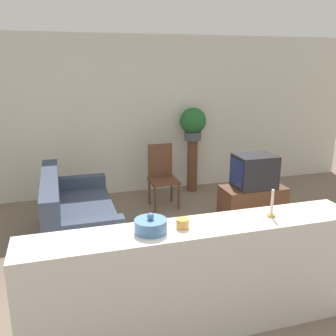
# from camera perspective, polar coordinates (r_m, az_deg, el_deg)

# --- Properties ---
(ground_plane) EXTENTS (14.00, 14.00, 0.00)m
(ground_plane) POSITION_cam_1_polar(r_m,az_deg,el_deg) (3.82, 2.22, -20.18)
(ground_plane) COLOR #756656
(wall_back) EXTENTS (9.00, 0.06, 2.70)m
(wall_back) POSITION_cam_1_polar(r_m,az_deg,el_deg) (6.49, -7.51, 7.75)
(wall_back) COLOR beige
(wall_back) RESTS_ON ground_plane
(couch) EXTENTS (0.86, 1.78, 0.92)m
(couch) POSITION_cam_1_polar(r_m,az_deg,el_deg) (4.91, -13.79, -7.75)
(couch) COLOR #384256
(couch) RESTS_ON ground_plane
(tv_stand) EXTENTS (0.91, 0.47, 0.52)m
(tv_stand) POSITION_cam_1_polar(r_m,az_deg,el_deg) (5.59, 12.73, -5.36)
(tv_stand) COLOR brown
(tv_stand) RESTS_ON ground_plane
(television) EXTENTS (0.57, 0.44, 0.47)m
(television) POSITION_cam_1_polar(r_m,az_deg,el_deg) (5.44, 12.99, -0.47)
(television) COLOR #232328
(television) RESTS_ON tv_stand
(wooden_chair) EXTENTS (0.44, 0.44, 0.99)m
(wooden_chair) POSITION_cam_1_polar(r_m,az_deg,el_deg) (5.98, -0.91, -0.83)
(wooden_chair) COLOR brown
(wooden_chair) RESTS_ON ground_plane
(plant_stand) EXTENTS (0.18, 0.18, 0.93)m
(plant_stand) POSITION_cam_1_polar(r_m,az_deg,el_deg) (6.70, 3.72, 0.37)
(plant_stand) COLOR brown
(plant_stand) RESTS_ON ground_plane
(potted_plant) EXTENTS (0.45, 0.45, 0.57)m
(potted_plant) POSITION_cam_1_polar(r_m,az_deg,el_deg) (6.53, 3.84, 6.92)
(potted_plant) COLOR #4C4C51
(potted_plant) RESTS_ON plant_stand
(foreground_counter) EXTENTS (2.84, 0.44, 0.97)m
(foreground_counter) POSITION_cam_1_polar(r_m,az_deg,el_deg) (3.29, 4.25, -16.54)
(foreground_counter) COLOR silver
(foreground_counter) RESTS_ON ground_plane
(decorative_bowl) EXTENTS (0.25, 0.25, 0.16)m
(decorative_bowl) POSITION_cam_1_polar(r_m,az_deg,el_deg) (2.93, -2.66, -8.76)
(decorative_bowl) COLOR #4C7AAD
(decorative_bowl) RESTS_ON foreground_counter
(candle_jar) EXTENTS (0.10, 0.10, 0.08)m
(candle_jar) POSITION_cam_1_polar(r_m,az_deg,el_deg) (3.00, 2.24, -8.44)
(candle_jar) COLOR gold
(candle_jar) RESTS_ON foreground_counter
(candlestick) EXTENTS (0.07, 0.07, 0.24)m
(candlestick) POSITION_cam_1_polar(r_m,az_deg,el_deg) (3.31, 15.53, -5.88)
(candlestick) COLOR #B7933D
(candlestick) RESTS_ON foreground_counter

